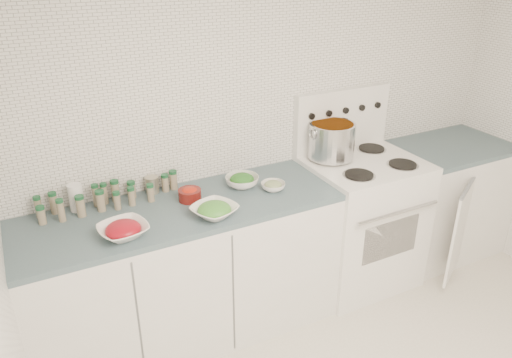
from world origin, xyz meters
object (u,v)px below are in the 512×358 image
Objects in this scene: stove at (359,217)px; bowl_snowpea at (214,210)px; bowl_tomato at (123,230)px; stock_pot at (332,139)px.

stove reaches higher than bowl_snowpea.
bowl_tomato is at bearing 177.66° from bowl_snowpea.
stove is 1.73m from bowl_tomato.
stove is 4.10× the size of stock_pot.
stock_pot is (-0.18, 0.15, 0.58)m from stove.
bowl_snowpea is at bearing -162.40° from stock_pot.
stove is 4.35× the size of bowl_snowpea.
stove is 0.62m from stock_pot.
stove is at bearing 8.24° from bowl_snowpea.
bowl_tomato is (-1.49, -0.29, -0.14)m from stock_pot.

